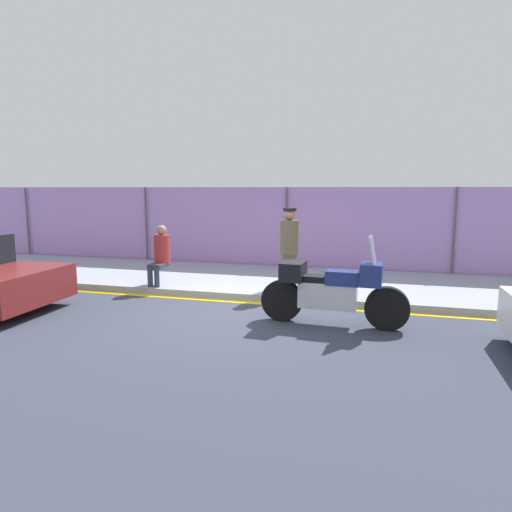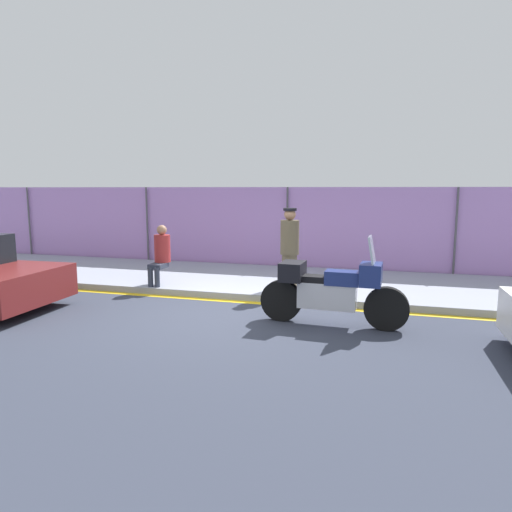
{
  "view_description": "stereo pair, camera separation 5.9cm",
  "coord_description": "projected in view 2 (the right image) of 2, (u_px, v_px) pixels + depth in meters",
  "views": [
    {
      "loc": [
        2.4,
        -7.34,
        2.15
      ],
      "look_at": [
        0.06,
        1.1,
        0.86
      ],
      "focal_mm": 32.0,
      "sensor_mm": 36.0,
      "label": 1
    },
    {
      "loc": [
        2.46,
        -7.32,
        2.15
      ],
      "look_at": [
        0.06,
        1.1,
        0.86
      ],
      "focal_mm": 32.0,
      "sensor_mm": 36.0,
      "label": 2
    }
  ],
  "objects": [
    {
      "name": "ground_plane",
      "position": [
        236.0,
        313.0,
        7.95
      ],
      "size": [
        120.0,
        120.0,
        0.0
      ],
      "primitive_type": "plane",
      "color": "#333847"
    },
    {
      "name": "person_seated_on_curb",
      "position": [
        161.0,
        252.0,
        9.68
      ],
      "size": [
        0.34,
        0.64,
        1.25
      ],
      "color": "#2D3342",
      "rests_on": "sidewalk"
    },
    {
      "name": "curb_paint_stripe",
      "position": [
        249.0,
        302.0,
        8.7
      ],
      "size": [
        30.15,
        0.18,
        0.01
      ],
      "color": "gold",
      "rests_on": "ground_plane"
    },
    {
      "name": "storefront_fence",
      "position": [
        288.0,
        229.0,
        11.94
      ],
      "size": [
        28.64,
        0.17,
        2.19
      ],
      "color": "#AD7FC6",
      "rests_on": "ground_plane"
    },
    {
      "name": "motorcycle",
      "position": [
        331.0,
        289.0,
        7.18
      ],
      "size": [
        2.34,
        0.56,
        1.45
      ],
      "rotation": [
        0.0,
        0.0,
        -0.05
      ],
      "color": "black",
      "rests_on": "ground_plane"
    },
    {
      "name": "officer_standing",
      "position": [
        290.0,
        247.0,
        9.28
      ],
      "size": [
        0.38,
        0.38,
        1.63
      ],
      "color": "brown",
      "rests_on": "sidewalk"
    },
    {
      "name": "sidewalk",
      "position": [
        271.0,
        281.0,
        10.39
      ],
      "size": [
        30.15,
        3.4,
        0.13
      ],
      "color": "#8E93A3",
      "rests_on": "ground_plane"
    }
  ]
}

